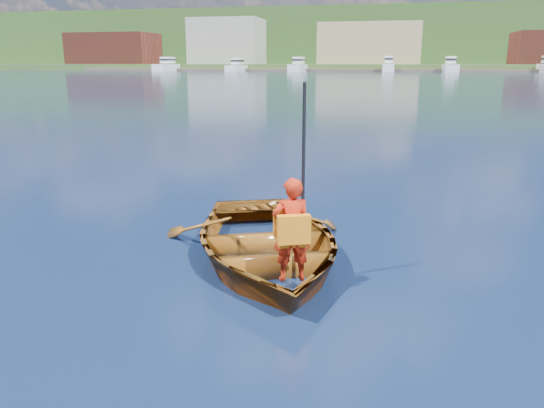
{
  "coord_description": "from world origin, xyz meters",
  "views": [
    {
      "loc": [
        2.38,
        -5.36,
        2.35
      ],
      "look_at": [
        1.05,
        0.62,
        0.71
      ],
      "focal_mm": 35.0,
      "sensor_mm": 36.0,
      "label": 1
    }
  ],
  "objects_px": {
    "dock": "(346,70)",
    "marina_yachts": "(421,67)",
    "child_paddler": "(292,229)",
    "rowboat": "(265,243)"
  },
  "relations": [
    {
      "from": "rowboat",
      "to": "marina_yachts",
      "type": "xyz_separation_m",
      "value": [
        8.71,
        142.7,
        1.21
      ]
    },
    {
      "from": "dock",
      "to": "rowboat",
      "type": "bearing_deg",
      "value": -85.64
    },
    {
      "from": "rowboat",
      "to": "dock",
      "type": "distance_m",
      "value": 147.81
    },
    {
      "from": "child_paddler",
      "to": "marina_yachts",
      "type": "xyz_separation_m",
      "value": [
        8.24,
        143.48,
        0.76
      ]
    },
    {
      "from": "rowboat",
      "to": "dock",
      "type": "bearing_deg",
      "value": 94.36
    },
    {
      "from": "dock",
      "to": "marina_yachts",
      "type": "bearing_deg",
      "value": -13.22
    },
    {
      "from": "child_paddler",
      "to": "marina_yachts",
      "type": "distance_m",
      "value": 143.72
    },
    {
      "from": "rowboat",
      "to": "marina_yachts",
      "type": "height_order",
      "value": "marina_yachts"
    },
    {
      "from": "child_paddler",
      "to": "marina_yachts",
      "type": "height_order",
      "value": "marina_yachts"
    },
    {
      "from": "rowboat",
      "to": "child_paddler",
      "type": "xyz_separation_m",
      "value": [
        0.47,
        -0.78,
        0.45
      ]
    }
  ]
}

